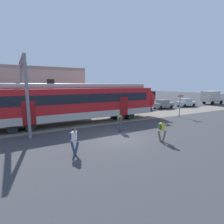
{
  "coord_description": "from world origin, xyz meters",
  "views": [
    {
      "loc": [
        -7.11,
        -11.24,
        4.19
      ],
      "look_at": [
        1.13,
        3.08,
        1.6
      ],
      "focal_mm": 28.0,
      "sensor_mm": 36.0,
      "label": 1
    }
  ],
  "objects_px": {
    "pedestrian_green": "(120,121)",
    "box_truck": "(212,97)",
    "pedestrian_yellow": "(162,129)",
    "parked_car_grey": "(163,104)",
    "parked_car_white": "(141,106)",
    "pedestrian_white": "(74,139)",
    "parked_car_silver": "(186,102)",
    "crossing_signal": "(180,102)"
  },
  "relations": [
    {
      "from": "pedestrian_white",
      "to": "parked_car_white",
      "type": "relative_size",
      "value": 0.42
    },
    {
      "from": "pedestrian_green",
      "to": "box_truck",
      "type": "distance_m",
      "value": 30.78
    },
    {
      "from": "parked_car_white",
      "to": "parked_car_silver",
      "type": "bearing_deg",
      "value": -2.15
    },
    {
      "from": "parked_car_grey",
      "to": "parked_car_white",
      "type": "bearing_deg",
      "value": 178.03
    },
    {
      "from": "pedestrian_white",
      "to": "pedestrian_green",
      "type": "xyz_separation_m",
      "value": [
        5.17,
        2.99,
        0.0
      ]
    },
    {
      "from": "pedestrian_white",
      "to": "parked_car_grey",
      "type": "xyz_separation_m",
      "value": [
        20.18,
        12.35,
        -0.21
      ]
    },
    {
      "from": "pedestrian_white",
      "to": "crossing_signal",
      "type": "distance_m",
      "value": 16.81
    },
    {
      "from": "pedestrian_yellow",
      "to": "parked_car_grey",
      "type": "xyz_separation_m",
      "value": [
        13.83,
        13.24,
        -0.21
      ]
    },
    {
      "from": "parked_car_silver",
      "to": "box_truck",
      "type": "relative_size",
      "value": 0.77
    },
    {
      "from": "parked_car_grey",
      "to": "pedestrian_yellow",
      "type": "bearing_deg",
      "value": -136.25
    },
    {
      "from": "parked_car_silver",
      "to": "crossing_signal",
      "type": "bearing_deg",
      "value": -146.36
    },
    {
      "from": "parked_car_white",
      "to": "parked_car_grey",
      "type": "xyz_separation_m",
      "value": [
        4.81,
        -0.17,
        0.0
      ]
    },
    {
      "from": "parked_car_white",
      "to": "parked_car_grey",
      "type": "distance_m",
      "value": 4.81
    },
    {
      "from": "pedestrian_green",
      "to": "crossing_signal",
      "type": "relative_size",
      "value": 0.56
    },
    {
      "from": "pedestrian_green",
      "to": "crossing_signal",
      "type": "bearing_deg",
      "value": 12.19
    },
    {
      "from": "parked_car_white",
      "to": "parked_car_silver",
      "type": "height_order",
      "value": "same"
    },
    {
      "from": "parked_car_silver",
      "to": "parked_car_grey",
      "type": "bearing_deg",
      "value": 177.7
    },
    {
      "from": "pedestrian_green",
      "to": "parked_car_grey",
      "type": "height_order",
      "value": "pedestrian_green"
    },
    {
      "from": "pedestrian_yellow",
      "to": "parked_car_grey",
      "type": "height_order",
      "value": "pedestrian_yellow"
    },
    {
      "from": "pedestrian_green",
      "to": "box_truck",
      "type": "height_order",
      "value": "box_truck"
    },
    {
      "from": "parked_car_silver",
      "to": "box_truck",
      "type": "xyz_separation_m",
      "value": [
        8.47,
        -0.07,
        0.79
      ]
    },
    {
      "from": "pedestrian_white",
      "to": "pedestrian_yellow",
      "type": "bearing_deg",
      "value": -7.97
    },
    {
      "from": "pedestrian_yellow",
      "to": "box_truck",
      "type": "relative_size",
      "value": 0.31
    },
    {
      "from": "pedestrian_yellow",
      "to": "crossing_signal",
      "type": "relative_size",
      "value": 0.56
    },
    {
      "from": "pedestrian_white",
      "to": "box_truck",
      "type": "relative_size",
      "value": 0.31
    },
    {
      "from": "pedestrian_white",
      "to": "crossing_signal",
      "type": "xyz_separation_m",
      "value": [
        15.91,
        5.31,
        1.02
      ]
    },
    {
      "from": "pedestrian_yellow",
      "to": "parked_car_grey",
      "type": "distance_m",
      "value": 19.15
    },
    {
      "from": "pedestrian_green",
      "to": "parked_car_white",
      "type": "bearing_deg",
      "value": 43.02
    },
    {
      "from": "pedestrian_green",
      "to": "box_truck",
      "type": "xyz_separation_m",
      "value": [
        29.42,
        9.04,
        0.58
      ]
    },
    {
      "from": "pedestrian_yellow",
      "to": "crossing_signal",
      "type": "xyz_separation_m",
      "value": [
        9.56,
        6.2,
        1.02
      ]
    },
    {
      "from": "box_truck",
      "to": "crossing_signal",
      "type": "relative_size",
      "value": 1.78
    },
    {
      "from": "pedestrian_white",
      "to": "parked_car_grey",
      "type": "height_order",
      "value": "pedestrian_white"
    },
    {
      "from": "pedestrian_green",
      "to": "pedestrian_white",
      "type": "bearing_deg",
      "value": -149.94
    },
    {
      "from": "pedestrian_green",
      "to": "parked_car_grey",
      "type": "xyz_separation_m",
      "value": [
        15.01,
        9.36,
        -0.21
      ]
    },
    {
      "from": "box_truck",
      "to": "crossing_signal",
      "type": "bearing_deg",
      "value": -160.21
    },
    {
      "from": "pedestrian_yellow",
      "to": "box_truck",
      "type": "height_order",
      "value": "box_truck"
    },
    {
      "from": "parked_car_white",
      "to": "crossing_signal",
      "type": "height_order",
      "value": "crossing_signal"
    },
    {
      "from": "parked_car_silver",
      "to": "crossing_signal",
      "type": "distance_m",
      "value": 12.33
    },
    {
      "from": "pedestrian_green",
      "to": "parked_car_grey",
      "type": "distance_m",
      "value": 17.69
    },
    {
      "from": "parked_car_grey",
      "to": "box_truck",
      "type": "relative_size",
      "value": 0.76
    },
    {
      "from": "pedestrian_green",
      "to": "parked_car_grey",
      "type": "relative_size",
      "value": 0.41
    },
    {
      "from": "pedestrian_white",
      "to": "pedestrian_yellow",
      "type": "height_order",
      "value": "same"
    }
  ]
}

